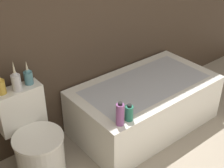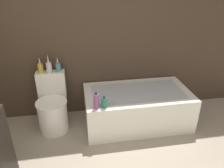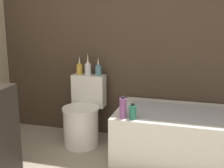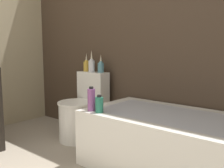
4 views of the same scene
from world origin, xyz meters
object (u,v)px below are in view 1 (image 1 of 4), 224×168
at_px(bathtub, 145,104).
at_px(vase_bronze, 28,76).
at_px(vase_silver, 16,81).
at_px(shampoo_bottle_short, 129,113).
at_px(vase_gold, 0,85).
at_px(toilet, 36,145).
at_px(shampoo_bottle_tall, 120,114).

height_order(bathtub, vase_bronze, vase_bronze).
xyz_separation_m(vase_silver, shampoo_bottle_short, (0.64, -0.57, -0.27)).
height_order(vase_gold, shampoo_bottle_short, vase_gold).
relative_size(toilet, vase_gold, 3.51).
relative_size(vase_bronze, shampoo_bottle_short, 1.35).
height_order(bathtub, toilet, toilet).
xyz_separation_m(bathtub, shampoo_bottle_tall, (-0.59, -0.31, 0.34)).
height_order(bathtub, vase_gold, vase_gold).
distance_m(vase_silver, shampoo_bottle_short, 0.90).
relative_size(vase_gold, vase_silver, 0.85).
relative_size(toilet, shampoo_bottle_short, 4.98).
bearing_deg(vase_gold, shampoo_bottle_short, -38.63).
xyz_separation_m(toilet, vase_bronze, (0.11, 0.21, 0.51)).
distance_m(toilet, vase_bronze, 0.56).
distance_m(toilet, shampoo_bottle_short, 0.80).
relative_size(toilet, vase_bronze, 3.68).
height_order(vase_bronze, shampoo_bottle_short, vase_bronze).
height_order(shampoo_bottle_tall, shampoo_bottle_short, shampoo_bottle_tall).
bearing_deg(shampoo_bottle_short, bathtub, 32.46).
bearing_deg(shampoo_bottle_tall, toilet, 144.62).
distance_m(bathtub, shampoo_bottle_short, 0.66).
bearing_deg(shampoo_bottle_short, vase_bronze, 131.26).
bearing_deg(shampoo_bottle_short, vase_gold, 141.37).
bearing_deg(vase_bronze, shampoo_bottle_tall, -54.02).
distance_m(vase_gold, shampoo_bottle_short, 1.00).
bearing_deg(vase_bronze, bathtub, -15.79).
height_order(vase_bronze, shampoo_bottle_tall, vase_bronze).
relative_size(vase_silver, shampoo_bottle_tall, 1.20).
bearing_deg(vase_silver, shampoo_bottle_tall, -46.06).
distance_m(bathtub, vase_silver, 1.30).
distance_m(vase_bronze, shampoo_bottle_short, 0.85).
relative_size(toilet, vase_silver, 2.98).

